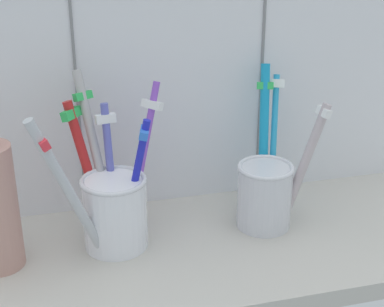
# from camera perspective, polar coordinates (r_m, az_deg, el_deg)

# --- Properties ---
(counter_slab) EXTENTS (0.64, 0.22, 0.02)m
(counter_slab) POSITION_cam_1_polar(r_m,az_deg,el_deg) (0.65, 0.52, -9.49)
(counter_slab) COLOR #BCB7AD
(counter_slab) RESTS_ON ground
(tile_wall_back) EXTENTS (0.64, 0.02, 0.45)m
(tile_wall_back) POSITION_cam_1_polar(r_m,az_deg,el_deg) (0.67, -2.15, 11.74)
(tile_wall_back) COLOR white
(tile_wall_back) RESTS_ON ground
(toothbrush_cup_left) EXTENTS (0.14, 0.11, 0.18)m
(toothbrush_cup_left) POSITION_cam_1_polar(r_m,az_deg,el_deg) (0.62, -7.62, -4.67)
(toothbrush_cup_left) COLOR white
(toothbrush_cup_left) RESTS_ON counter_slab
(toothbrush_cup_right) EXTENTS (0.10, 0.10, 0.17)m
(toothbrush_cup_right) POSITION_cam_1_polar(r_m,az_deg,el_deg) (0.67, 7.15, -3.24)
(toothbrush_cup_right) COLOR silver
(toothbrush_cup_right) RESTS_ON counter_slab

